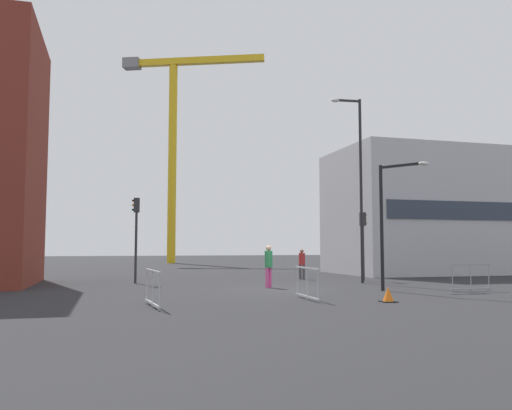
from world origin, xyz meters
TOP-DOWN VIEW (x-y plane):
  - ground at (0.00, 0.00)m, footprint 160.00×160.00m
  - office_block at (13.16, 9.77)m, footprint 11.51×7.83m
  - construction_crane at (-0.48, 34.92)m, footprint 14.74×6.81m
  - streetlamp_tall at (4.79, 2.35)m, footprint 1.55×0.30m
  - streetlamp_short at (3.88, -2.15)m, footprint 1.30×1.71m
  - traffic_light_corner at (5.86, 4.02)m, footprint 0.37×0.25m
  - traffic_light_island at (-5.70, 5.08)m, footprint 0.37×0.24m
  - pedestrian_walking at (3.17, 5.99)m, footprint 0.34×0.34m
  - pedestrian_waiting at (-0.27, 0.88)m, footprint 0.34×0.34m
  - safety_barrier_right_run at (6.86, -3.11)m, footprint 1.85×0.08m
  - safety_barrier_front at (-0.49, -4.31)m, footprint 0.10×2.21m
  - safety_barrier_left_run at (-5.64, -5.08)m, footprint 0.28×2.28m
  - traffic_cone_orange at (1.74, -5.71)m, footprint 0.48×0.48m

SIDE VIEW (x-z plane):
  - ground at x=0.00m, z-range 0.00..0.00m
  - traffic_cone_orange at x=1.74m, z-range -0.02..0.46m
  - safety_barrier_right_run at x=6.86m, z-range 0.02..1.10m
  - safety_barrier_front at x=-0.49m, z-range 0.02..1.10m
  - safety_barrier_left_run at x=-5.64m, z-range 0.02..1.10m
  - pedestrian_walking at x=3.17m, z-range 0.13..1.74m
  - pedestrian_waiting at x=-0.27m, z-range 0.16..1.97m
  - traffic_light_corner at x=5.86m, z-range 0.63..4.18m
  - traffic_light_island at x=-5.70m, z-range 0.70..4.82m
  - streetlamp_short at x=3.88m, z-range 0.63..5.71m
  - office_block at x=13.16m, z-range 0.00..8.09m
  - streetlamp_tall at x=4.79m, z-range 0.63..9.71m
  - construction_crane at x=-0.48m, z-range 3.48..25.88m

